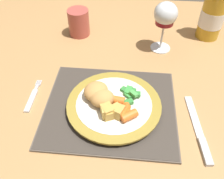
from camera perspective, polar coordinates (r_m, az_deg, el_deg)
The scene contains 12 objects.
dining_table at distance 0.82m, azimuth 3.83°, elevation -0.86°, with size 1.28×1.01×0.74m.
placemat at distance 0.66m, azimuth -0.24°, elevation -4.08°, with size 0.34×0.29×0.01m.
dinner_plate at distance 0.64m, azimuth 0.59°, elevation -3.67°, with size 0.24×0.24×0.02m.
breaded_croquettes at distance 0.63m, azimuth -2.91°, elevation -1.10°, with size 0.10×0.10×0.04m.
green_beans_pile at distance 0.65m, azimuth 4.25°, elevation -1.06°, with size 0.05×0.07×0.02m.
glazed_carrots at distance 0.61m, azimuth 2.79°, elevation -4.61°, with size 0.08×0.08×0.02m.
fork at distance 0.72m, azimuth -17.62°, elevation -1.82°, with size 0.02×0.12×0.01m.
table_knife at distance 0.64m, azimuth 19.52°, elevation -9.50°, with size 0.04×0.21×0.01m.
wine_glass at distance 0.81m, azimuth 12.23°, elevation 16.06°, with size 0.07×0.07×0.16m.
bottle at distance 0.94m, azimuth 22.33°, elevation 16.18°, with size 0.08×0.08×0.26m.
roast_potatoes at distance 0.60m, azimuth 0.08°, elevation -5.06°, with size 0.06×0.04×0.03m.
drinking_cup at distance 0.91m, azimuth -7.52°, elevation 15.07°, with size 0.07×0.07×0.09m.
Camera 1 is at (-0.00, -0.57, 1.24)m, focal length 40.00 mm.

